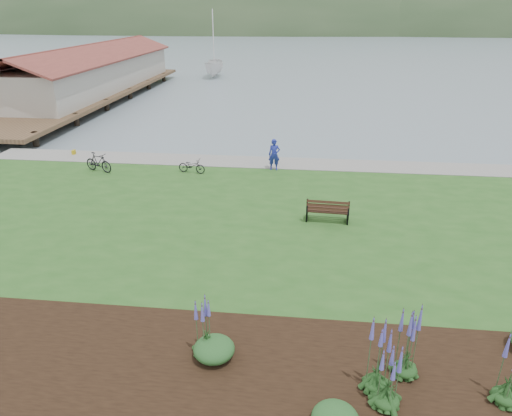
% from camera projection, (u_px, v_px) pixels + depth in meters
% --- Properties ---
extents(ground, '(600.00, 600.00, 0.00)m').
position_uv_depth(ground, '(259.00, 219.00, 20.70)').
color(ground, slate).
rests_on(ground, ground).
extents(lawn, '(34.00, 20.00, 0.40)m').
position_uv_depth(lawn, '(254.00, 235.00, 18.80)').
color(lawn, '#25531D').
rests_on(lawn, ground).
extents(shoreline_path, '(34.00, 2.20, 0.03)m').
position_uv_depth(shoreline_path, '(271.00, 163.00, 26.81)').
color(shoreline_path, gray).
rests_on(shoreline_path, lawn).
extents(garden_bed, '(24.00, 4.40, 0.04)m').
position_uv_depth(garden_bed, '(339.00, 376.00, 11.32)').
color(garden_bed, black).
rests_on(garden_bed, lawn).
extents(far_hillside, '(580.00, 80.00, 38.00)m').
position_uv_depth(far_hillside, '(358.00, 32.00, 173.22)').
color(far_hillside, '#304929').
rests_on(far_hillside, ground).
extents(pier_pavilion, '(8.00, 36.00, 5.40)m').
position_uv_depth(pier_pavilion, '(93.00, 73.00, 46.65)').
color(pier_pavilion, '#4C3826').
rests_on(pier_pavilion, ground).
extents(park_bench, '(1.82, 0.82, 1.10)m').
position_uv_depth(park_bench, '(328.00, 210.00, 19.26)').
color(park_bench, black).
rests_on(park_bench, lawn).
extents(person, '(0.77, 0.56, 2.05)m').
position_uv_depth(person, '(274.00, 152.00, 25.31)').
color(person, navy).
rests_on(person, lawn).
extents(bicycle_a, '(0.80, 1.62, 0.81)m').
position_uv_depth(bicycle_a, '(192.00, 166.00, 25.06)').
color(bicycle_a, black).
rests_on(bicycle_a, lawn).
extents(bicycle_b, '(1.09, 1.86, 1.08)m').
position_uv_depth(bicycle_b, '(98.00, 162.00, 25.20)').
color(bicycle_b, black).
rests_on(bicycle_b, lawn).
extents(sailboat, '(10.87, 11.05, 27.21)m').
position_uv_depth(sailboat, '(215.00, 77.00, 62.18)').
color(sailboat, silver).
rests_on(sailboat, ground).
extents(pannier, '(0.20, 0.29, 0.29)m').
position_uv_depth(pannier, '(74.00, 152.00, 28.26)').
color(pannier, gold).
rests_on(pannier, lawn).
extents(echium_0, '(0.62, 0.62, 1.81)m').
position_uv_depth(echium_0, '(389.00, 382.00, 10.18)').
color(echium_0, '#153914').
rests_on(echium_0, garden_bed).
extents(echium_1, '(0.62, 0.62, 2.36)m').
position_uv_depth(echium_1, '(409.00, 341.00, 10.94)').
color(echium_1, '#153914').
rests_on(echium_1, garden_bed).
extents(echium_2, '(0.62, 0.62, 1.81)m').
position_uv_depth(echium_2, '(510.00, 379.00, 10.30)').
color(echium_2, '#153914').
rests_on(echium_2, garden_bed).
extents(echium_4, '(0.62, 0.62, 2.09)m').
position_uv_depth(echium_4, '(205.00, 327.00, 11.70)').
color(echium_4, '#153914').
rests_on(echium_4, garden_bed).
extents(echium_5, '(0.62, 0.62, 2.30)m').
position_uv_depth(echium_5, '(379.00, 357.00, 10.56)').
color(echium_5, '#153914').
rests_on(echium_5, garden_bed).
extents(shrub_0, '(1.08, 1.08, 0.54)m').
position_uv_depth(shrub_0, '(214.00, 349.00, 11.79)').
color(shrub_0, '#1E4C21').
rests_on(shrub_0, garden_bed).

